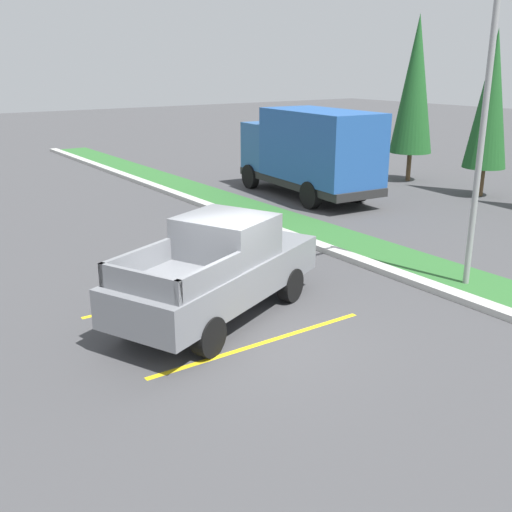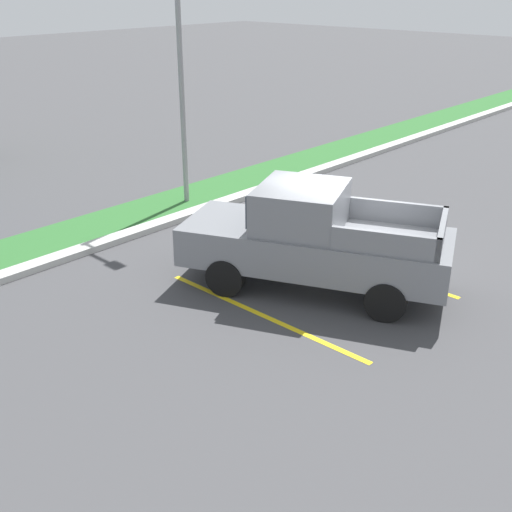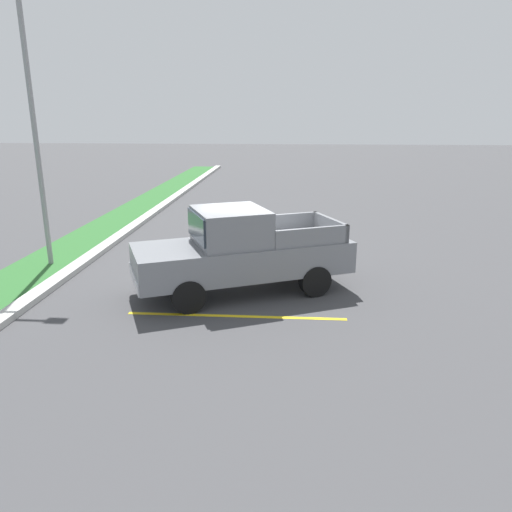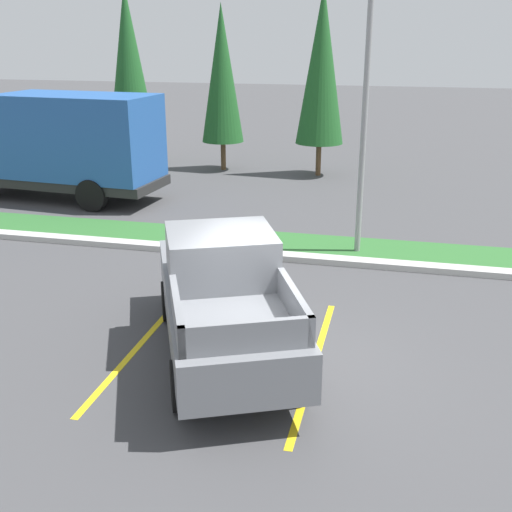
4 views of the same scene
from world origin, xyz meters
The scene contains 7 objects.
ground_plane centered at (0.00, 0.00, 0.00)m, with size 120.00×120.00×0.00m, color #424244.
parking_line_near centered at (-2.39, 0.09, 0.00)m, with size 0.12×4.80×0.01m, color yellow.
parking_line_far centered at (0.71, 0.09, 0.00)m, with size 0.12×4.80×0.01m, color yellow.
curb_strip centered at (0.00, 5.00, 0.07)m, with size 56.00×0.40×0.15m, color #B2B2AD.
grass_median centered at (0.00, 6.10, 0.03)m, with size 56.00×1.80×0.06m, color #2D662D.
pickup_truck_main centered at (-0.86, 0.14, 1.04)m, with size 3.83×5.53×2.10m.
street_light centered at (0.94, 5.75, 4.25)m, with size 0.24×1.49×7.39m.
Camera 2 is at (-10.02, -6.80, 5.73)m, focal length 44.40 mm.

